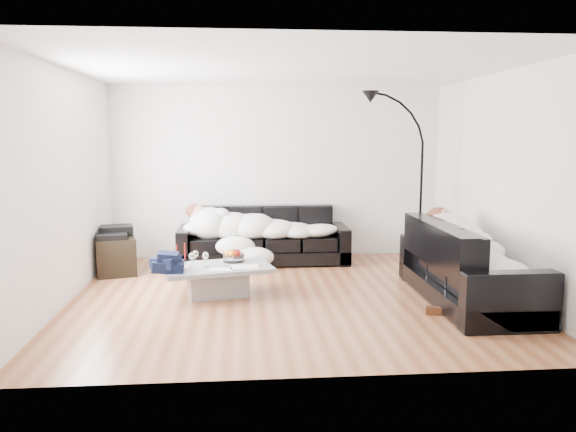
{
  "coord_description": "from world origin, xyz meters",
  "views": [
    {
      "loc": [
        -0.56,
        -6.34,
        1.86
      ],
      "look_at": [
        0.0,
        0.3,
        0.9
      ],
      "focal_mm": 35.0,
      "sensor_mm": 36.0,
      "label": 1
    }
  ],
  "objects": [
    {
      "name": "coffee_table",
      "position": [
        -0.84,
        0.08,
        0.18
      ],
      "size": [
        1.35,
        0.96,
        0.36
      ],
      "primitive_type": "cube",
      "rotation": [
        0.0,
        0.0,
        0.22
      ],
      "color": "#939699",
      "rests_on": "ground"
    },
    {
      "name": "sofa_right",
      "position": [
        1.97,
        -0.38,
        0.45
      ],
      "size": [
        0.94,
        2.2,
        0.89
      ],
      "primitive_type": "cube",
      "rotation": [
        0.0,
        0.0,
        1.57
      ],
      "color": "black",
      "rests_on": "ground"
    },
    {
      "name": "wine_glass_a",
      "position": [
        -1.1,
        0.19,
        0.44
      ],
      "size": [
        0.07,
        0.07,
        0.16
      ],
      "primitive_type": "cylinder",
      "rotation": [
        0.0,
        0.0,
        0.05
      ],
      "color": "white",
      "rests_on": "coffee_table"
    },
    {
      "name": "newspaper_b",
      "position": [
        -0.8,
        -0.12,
        0.36
      ],
      "size": [
        0.26,
        0.18,
        0.01
      ],
      "primitive_type": "cube",
      "rotation": [
        0.0,
        0.0,
        0.0
      ],
      "color": "silver",
      "rests_on": "coffee_table"
    },
    {
      "name": "ceiling",
      "position": [
        0.0,
        0.0,
        2.6
      ],
      "size": [
        5.0,
        5.0,
        0.0
      ],
      "primitive_type": "plane",
      "color": "white",
      "rests_on": "ground"
    },
    {
      "name": "sofa_back",
      "position": [
        -0.24,
        1.78,
        0.4
      ],
      "size": [
        2.47,
        0.85,
        0.81
      ],
      "primitive_type": "cube",
      "color": "black",
      "rests_on": "ground"
    },
    {
      "name": "wall_right",
      "position": [
        2.5,
        0.0,
        1.3
      ],
      "size": [
        0.02,
        4.5,
        2.6
      ],
      "primitive_type": "cube",
      "color": "silver",
      "rests_on": "ground"
    },
    {
      "name": "candle_left",
      "position": [
        -1.33,
        0.29,
        0.46
      ],
      "size": [
        0.05,
        0.05,
        0.21
      ],
      "primitive_type": "cylinder",
      "rotation": [
        0.0,
        0.0,
        0.33
      ],
      "color": "maroon",
      "rests_on": "coffee_table"
    },
    {
      "name": "wine_glass_c",
      "position": [
        -0.98,
        0.03,
        0.44
      ],
      "size": [
        0.09,
        0.09,
        0.17
      ],
      "primitive_type": "cylinder",
      "rotation": [
        0.0,
        0.0,
        0.28
      ],
      "color": "white",
      "rests_on": "coffee_table"
    },
    {
      "name": "fruit_bowl",
      "position": [
        -0.66,
        0.28,
        0.43
      ],
      "size": [
        0.27,
        0.27,
        0.16
      ],
      "primitive_type": "cylinder",
      "rotation": [
        0.0,
        0.0,
        -0.04
      ],
      "color": "white",
      "rests_on": "coffee_table"
    },
    {
      "name": "wall_left",
      "position": [
        -2.5,
        0.0,
        1.3
      ],
      "size": [
        0.02,
        4.5,
        2.6
      ],
      "primitive_type": "cube",
      "color": "silver",
      "rests_on": "ground"
    },
    {
      "name": "wall_back",
      "position": [
        0.0,
        2.25,
        1.3
      ],
      "size": [
        5.0,
        0.02,
        2.6
      ],
      "primitive_type": "cube",
      "color": "silver",
      "rests_on": "ground"
    },
    {
      "name": "candle_right",
      "position": [
        -1.24,
        0.36,
        0.46
      ],
      "size": [
        0.05,
        0.05,
        0.22
      ],
      "primitive_type": "cylinder",
      "rotation": [
        0.0,
        0.0,
        -0.28
      ],
      "color": "maroon",
      "rests_on": "coffee_table"
    },
    {
      "name": "wine_glass_b",
      "position": [
        -1.13,
        0.06,
        0.44
      ],
      "size": [
        0.09,
        0.09,
        0.16
      ],
      "primitive_type": "cylinder",
      "rotation": [
        0.0,
        0.0,
        0.29
      ],
      "color": "white",
      "rests_on": "coffee_table"
    },
    {
      "name": "newspaper_a",
      "position": [
        -0.53,
        -0.02,
        0.36
      ],
      "size": [
        0.33,
        0.25,
        0.01
      ],
      "primitive_type": "cube",
      "rotation": [
        0.0,
        0.0,
        0.02
      ],
      "color": "silver",
      "rests_on": "coffee_table"
    },
    {
      "name": "sleeper_back",
      "position": [
        -0.24,
        1.73,
        0.63
      ],
      "size": [
        2.09,
        0.72,
        0.42
      ],
      "primitive_type": null,
      "color": "white",
      "rests_on": "sofa_back"
    },
    {
      "name": "sleeper_right",
      "position": [
        1.97,
        -0.38,
        0.65
      ],
      "size": [
        0.8,
        1.89,
        0.46
      ],
      "primitive_type": null,
      "rotation": [
        0.0,
        0.0,
        1.57
      ],
      "color": "white",
      "rests_on": "sofa_right"
    },
    {
      "name": "ground",
      "position": [
        0.0,
        0.0,
        0.0
      ],
      "size": [
        5.0,
        5.0,
        0.0
      ],
      "primitive_type": "plane",
      "color": "brown",
      "rests_on": "ground"
    },
    {
      "name": "floor_lamp",
      "position": [
        1.93,
        1.23,
        1.08
      ],
      "size": [
        0.83,
        0.46,
        2.16
      ],
      "primitive_type": null,
      "rotation": [
        0.0,
        0.0,
        -0.19
      ],
      "color": "black",
      "rests_on": "ground"
    },
    {
      "name": "av_cabinet",
      "position": [
        -2.28,
        1.32,
        0.25
      ],
      "size": [
        0.67,
        0.84,
        0.5
      ],
      "primitive_type": "cube",
      "rotation": [
        0.0,
        0.0,
        0.26
      ],
      "color": "black",
      "rests_on": "ground"
    },
    {
      "name": "navy_jacket",
      "position": [
        -1.36,
        -0.17,
        0.53
      ],
      "size": [
        0.4,
        0.34,
        0.18
      ],
      "primitive_type": null,
      "rotation": [
        0.0,
        0.0,
        -0.1
      ],
      "color": "black",
      "rests_on": "coffee_table"
    },
    {
      "name": "teal_cushion",
      "position": [
        1.91,
        0.3,
        0.72
      ],
      "size": [
        0.42,
        0.38,
        0.2
      ],
      "primitive_type": "ellipsoid",
      "rotation": [
        0.0,
        0.0,
        0.24
      ],
      "color": "#0C583D",
      "rests_on": "sofa_right"
    },
    {
      "name": "shoes",
      "position": [
        1.55,
        -0.76,
        0.04
      ],
      "size": [
        0.48,
        0.44,
        0.09
      ],
      "primitive_type": null,
      "rotation": [
        0.0,
        0.0,
        -0.51
      ],
      "color": "#472311",
      "rests_on": "ground"
    },
    {
      "name": "stereo",
      "position": [
        -2.28,
        1.32,
        0.57
      ],
      "size": [
        0.51,
        0.43,
        0.13
      ],
      "primitive_type": "cube",
      "rotation": [
        0.0,
        0.0,
        0.23
      ],
      "color": "black",
      "rests_on": "av_cabinet"
    }
  ]
}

